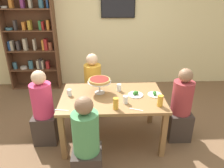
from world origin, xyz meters
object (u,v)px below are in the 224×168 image
bookshelf (31,40)px  salad_plate_near_diner (155,94)px  water_glass_clear_spare (126,100)px  salad_plate_far_diner (136,94)px  diner_head_east (180,110)px  deep_dish_pizza_stand (99,81)px  television (118,7)px  water_glass_clear_near (119,88)px  diner_near_left (87,148)px  beer_glass_amber_tall (160,101)px  dining_table (112,102)px  water_glass_clear_far (69,92)px  diner_head_west (44,112)px  cutlery_knife_near (62,110)px  beer_glass_amber_short (116,104)px  diner_far_left (93,89)px  cutlery_fork_near (136,110)px

bookshelf → salad_plate_near_diner: size_ratio=10.84×
water_glass_clear_spare → salad_plate_far_diner: bearing=52.7°
diner_head_east → deep_dish_pizza_stand: size_ratio=3.34×
television → deep_dish_pizza_stand: television is taller
water_glass_clear_near → deep_dish_pizza_stand: bearing=-169.3°
bookshelf → television: size_ratio=3.02×
diner_near_left → bookshelf: bearing=26.2°
beer_glass_amber_tall → water_glass_clear_near: bearing=137.3°
dining_table → bookshelf: size_ratio=0.67×
diner_head_east → water_glass_clear_far: diner_head_east is taller
dining_table → television: size_ratio=2.01×
diner_head_west → beer_glass_amber_tall: 1.68m
bookshelf → beer_glass_amber_tall: (2.32, -2.31, -0.30)m
water_glass_clear_spare → cutlery_knife_near: bearing=-169.5°
diner_near_left → water_glass_clear_near: diner_near_left is taller
diner_head_west → cutlery_knife_near: (0.35, -0.36, 0.25)m
bookshelf → cutlery_knife_near: 2.62m
diner_head_east → cutlery_knife_near: bearing=11.9°
water_glass_clear_near → water_glass_clear_spare: water_glass_clear_near is taller
beer_glass_amber_short → water_glass_clear_far: bearing=148.3°
diner_head_east → salad_plate_near_diner: size_ratio=5.63×
beer_glass_amber_tall → diner_far_left: bearing=131.1°
water_glass_clear_spare → diner_near_left: bearing=-130.7°
beer_glass_amber_tall → cutlery_knife_near: size_ratio=0.85×
beer_glass_amber_short → water_glass_clear_far: 0.76m
diner_head_west → salad_plate_far_diner: diner_head_west is taller
television → diner_head_east: (0.82, -2.11, -1.30)m
diner_near_left → salad_plate_far_diner: (0.66, 0.80, 0.27)m
beer_glass_amber_short → beer_glass_amber_tall: bearing=5.3°
salad_plate_near_diner → water_glass_clear_spare: bearing=-154.9°
beer_glass_amber_tall → water_glass_clear_near: (-0.51, 0.47, -0.02)m
diner_far_left → water_glass_clear_spare: bearing=26.5°
diner_near_left → dining_table: bearing=-22.7°
bookshelf → deep_dish_pizza_stand: bookshelf is taller
diner_head_east → water_glass_clear_spare: bearing=13.1°
television → beer_glass_amber_short: (-0.18, -2.45, -0.97)m
dining_table → water_glass_clear_spare: 0.30m
beer_glass_amber_tall → cutlery_fork_near: bearing=-165.3°
salad_plate_far_diner → cutlery_knife_near: size_ratio=1.22×
television → diner_far_left: bearing=-111.4°
beer_glass_amber_tall → television: bearing=99.7°
diner_head_east → water_glass_clear_near: bearing=-11.0°
diner_far_left → beer_glass_amber_tall: size_ratio=7.47×
dining_table → television: television is taller
diner_near_left → diner_head_west: size_ratio=1.00×
dining_table → water_glass_clear_near: water_glass_clear_near is taller
dining_table → water_glass_clear_far: water_glass_clear_far is taller
beer_glass_amber_tall → salad_plate_near_diner: bearing=90.0°
deep_dish_pizza_stand → beer_glass_amber_tall: deep_dish_pizza_stand is taller
television → salad_plate_near_diner: size_ratio=3.59×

